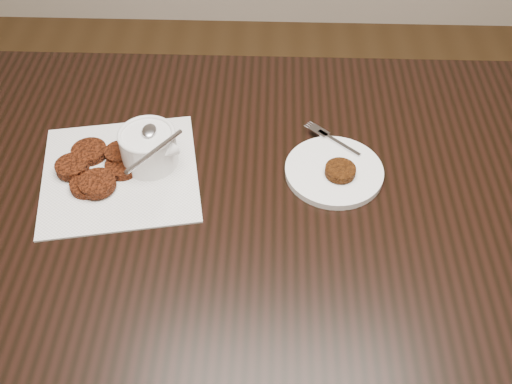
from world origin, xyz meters
TOP-DOWN VIEW (x-y plane):
  - table at (-0.03, 0.13)m, footprint 1.46×0.94m
  - napkin at (-0.31, 0.22)m, footprint 0.32×0.32m
  - sauce_ramekin at (-0.26, 0.25)m, footprint 0.16×0.16m
  - patty_cluster at (-0.35, 0.21)m, footprint 0.27×0.27m
  - plate_with_patty at (0.08, 0.23)m, footprint 0.25×0.25m

SIDE VIEW (x-z plane):
  - table at x=-0.03m, z-range 0.00..0.75m
  - napkin at x=-0.31m, z-range 0.75..0.75m
  - plate_with_patty at x=0.08m, z-range 0.75..0.78m
  - patty_cluster at x=-0.35m, z-range 0.75..0.77m
  - sauce_ramekin at x=-0.26m, z-range 0.75..0.89m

